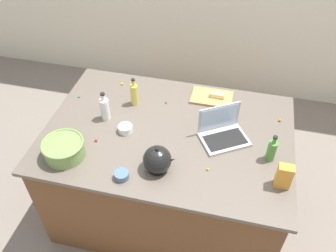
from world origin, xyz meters
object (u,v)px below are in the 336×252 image
(bottle_olive, at_px, (272,150))
(cutting_board, at_px, (212,97))
(butter_stick_left, at_px, (217,95))
(mixing_bowl_large, at_px, (64,149))
(ramekin_small, at_px, (125,129))
(candy_bag, at_px, (284,176))
(ramekin_medium, at_px, (122,175))
(bottle_oil, at_px, (134,94))
(kettle, at_px, (157,160))
(bottle_vinegar, at_px, (105,108))
(laptop, at_px, (223,132))

(bottle_olive, distance_m, cutting_board, 0.71)
(butter_stick_left, bearing_deg, mixing_bowl_large, -137.37)
(cutting_board, height_order, ramekin_small, ramekin_small)
(cutting_board, xyz_separation_m, candy_bag, (0.53, -0.74, 0.08))
(cutting_board, distance_m, butter_stick_left, 0.05)
(bottle_olive, distance_m, ramekin_medium, 0.96)
(bottle_oil, distance_m, cutting_board, 0.60)
(mixing_bowl_large, distance_m, bottle_olive, 1.33)
(butter_stick_left, relative_size, ramekin_small, 1.11)
(cutting_board, height_order, butter_stick_left, butter_stick_left)
(bottle_oil, relative_size, kettle, 1.06)
(bottle_vinegar, relative_size, butter_stick_left, 2.07)
(mixing_bowl_large, relative_size, kettle, 1.28)
(cutting_board, xyz_separation_m, butter_stick_left, (0.04, 0.00, 0.03))
(bottle_oil, bearing_deg, butter_stick_left, 18.25)
(kettle, bearing_deg, bottle_vinegar, 142.63)
(bottle_vinegar, xyz_separation_m, butter_stick_left, (0.76, 0.41, -0.06))
(kettle, relative_size, ramekin_small, 2.15)
(bottle_olive, relative_size, candy_bag, 1.19)
(bottle_oil, relative_size, cutting_board, 0.71)
(cutting_board, bearing_deg, bottle_vinegar, -150.28)
(bottle_vinegar, distance_m, bottle_olive, 1.18)
(bottle_olive, height_order, kettle, bottle_olive)
(ramekin_small, bearing_deg, bottle_oil, 95.32)
(bottle_oil, relative_size, butter_stick_left, 2.06)
(butter_stick_left, bearing_deg, candy_bag, -56.48)
(bottle_vinegar, distance_m, candy_bag, 1.29)
(ramekin_small, bearing_deg, mixing_bowl_large, -135.27)
(cutting_board, xyz_separation_m, ramekin_medium, (-0.43, -0.91, 0.01))
(butter_stick_left, bearing_deg, laptop, -77.63)
(bottle_olive, height_order, ramekin_medium, bottle_olive)
(bottle_oil, distance_m, candy_bag, 1.22)
(laptop, xyz_separation_m, butter_stick_left, (-0.09, 0.41, -0.01))
(bottle_olive, xyz_separation_m, kettle, (-0.68, -0.25, -0.00))
(butter_stick_left, xyz_separation_m, ramekin_medium, (-0.47, -0.91, -0.01))
(cutting_board, height_order, ramekin_medium, ramekin_medium)
(bottle_olive, relative_size, ramekin_small, 2.04)
(laptop, height_order, bottle_vinegar, bottle_vinegar)
(bottle_oil, distance_m, bottle_vinegar, 0.26)
(mixing_bowl_large, bearing_deg, butter_stick_left, 42.63)
(candy_bag, bearing_deg, bottle_olive, 110.46)
(butter_stick_left, height_order, candy_bag, candy_bag)
(mixing_bowl_large, xyz_separation_m, bottle_vinegar, (0.13, 0.41, 0.03))
(cutting_board, bearing_deg, laptop, -72.18)
(bottle_olive, bearing_deg, kettle, -160.23)
(butter_stick_left, height_order, ramekin_small, butter_stick_left)
(bottle_vinegar, bearing_deg, candy_bag, -14.70)
(bottle_oil, bearing_deg, ramekin_small, -84.68)
(bottle_olive, bearing_deg, butter_stick_left, 127.62)
(bottle_oil, height_order, ramekin_small, bottle_oil)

